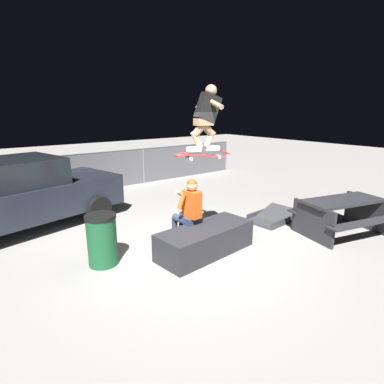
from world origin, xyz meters
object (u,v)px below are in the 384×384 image
skateboard (203,155)px  trash_bin (102,240)px  picnic_table_back (342,211)px  ledge_box_main (205,240)px  skater_airborne (206,115)px  parked_car (17,195)px  kicker_ramp (272,218)px  person_sitting_on_ledge (188,209)px

skateboard → trash_bin: (-1.77, 0.49, -1.32)m
skateboard → picnic_table_back: 3.25m
ledge_box_main → skater_airborne: (0.18, 0.22, 2.20)m
ledge_box_main → picnic_table_back: size_ratio=0.93×
ledge_box_main → parked_car: 4.16m
parked_car → skateboard: bearing=-50.2°
skateboard → picnic_table_back: bearing=-24.7°
kicker_ramp → picnic_table_back: size_ratio=0.58×
ledge_box_main → picnic_table_back: (2.85, -1.02, 0.25)m
kicker_ramp → skateboard: bearing=-177.0°
picnic_table_back → parked_car: (-5.29, 4.34, 0.29)m
person_sitting_on_ledge → trash_bin: 1.63m
person_sitting_on_ledge → skateboard: skateboard is taller
parked_car → kicker_ramp: bearing=-31.8°
picnic_table_back → parked_car: bearing=140.6°
ledge_box_main → kicker_ramp: ledge_box_main is taller
skateboard → person_sitting_on_ledge: bearing=136.1°
skater_airborne → parked_car: 4.39m
kicker_ramp → parked_car: bearing=148.2°
ledge_box_main → skateboard: bearing=61.9°
skateboard → parked_car: bearing=129.8°
skater_airborne → trash_bin: size_ratio=1.27×
skater_airborne → trash_bin: bearing=164.5°
trash_bin → parked_car: (-0.80, 2.59, 0.35)m
ledge_box_main → skateboard: (0.12, 0.23, 1.51)m
person_sitting_on_ledge → parked_car: (-2.37, 2.90, 0.05)m
person_sitting_on_ledge → trash_bin: size_ratio=1.51×
picnic_table_back → skateboard: bearing=155.3°
skateboard → skater_airborne: bearing=-12.1°
person_sitting_on_ledge → parked_car: 3.74m
trash_bin → person_sitting_on_ledge: bearing=-11.0°
person_sitting_on_ledge → parked_car: bearing=129.3°
kicker_ramp → trash_bin: 4.02m
kicker_ramp → trash_bin: size_ratio=1.31×
skateboard → parked_car: skateboard is taller
skateboard → skater_airborne: size_ratio=0.93×
picnic_table_back → parked_car: parked_car is taller
kicker_ramp → picnic_table_back: bearing=-69.7°
ledge_box_main → picnic_table_back: bearing=-19.8°
skateboard → skater_airborne: skater_airborne is taller
person_sitting_on_ledge → parked_car: size_ratio=0.30×
skateboard → parked_car: 4.13m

